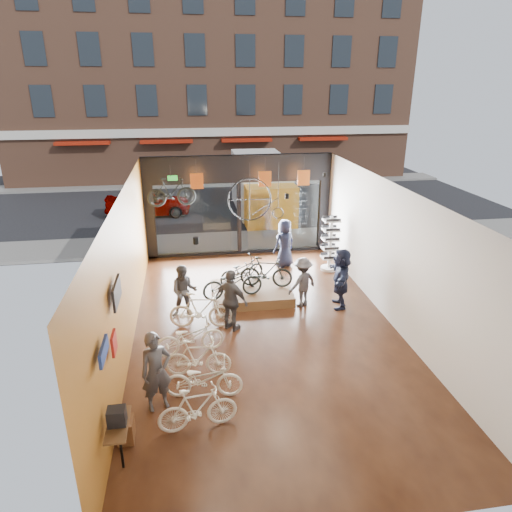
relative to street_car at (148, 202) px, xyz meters
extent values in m
cube|color=black|center=(3.86, -12.00, -0.72)|extent=(7.00, 12.00, 0.04)
cube|color=black|center=(3.86, -12.00, 3.12)|extent=(7.00, 12.00, 0.04)
cube|color=#AF6527|center=(0.34, -12.00, 1.20)|extent=(0.04, 12.00, 3.80)
cube|color=beige|center=(7.38, -12.00, 1.20)|extent=(0.04, 12.00, 3.80)
cube|color=beige|center=(3.86, -18.02, 1.20)|extent=(7.00, 0.04, 3.80)
cube|color=#198C26|center=(1.46, -6.12, 2.35)|extent=(0.35, 0.06, 0.18)
cube|color=black|center=(3.86, 3.00, -0.71)|extent=(30.00, 18.00, 0.02)
cube|color=slate|center=(3.86, -4.80, -0.64)|extent=(30.00, 2.40, 0.12)
cube|color=slate|center=(3.86, 7.00, -0.64)|extent=(30.00, 2.00, 0.12)
cube|color=brown|center=(3.86, 9.50, 6.30)|extent=(26.00, 5.00, 14.00)
imported|color=gray|center=(0.00, 0.00, 0.00)|extent=(4.12, 1.66, 1.40)
imported|color=silver|center=(1.93, -15.50, -0.24)|extent=(1.58, 0.62, 0.93)
imported|color=silver|center=(2.08, -14.55, -0.27)|extent=(1.71, 0.76, 0.87)
imported|color=silver|center=(1.99, -13.78, -0.25)|extent=(1.54, 0.59, 0.91)
imported|color=silver|center=(1.83, -12.82, -0.26)|extent=(1.75, 0.86, 0.88)
imported|color=silver|center=(2.14, -11.61, -0.18)|extent=(1.78, 0.74, 1.04)
cube|color=#55351E|center=(3.76, -10.00, -0.55)|extent=(2.40, 1.80, 0.30)
imported|color=black|center=(3.13, -10.49, 0.08)|extent=(1.90, 0.97, 0.95)
imported|color=black|center=(4.23, -9.91, 0.09)|extent=(1.69, 0.84, 0.98)
imported|color=black|center=(3.52, -9.48, 0.02)|extent=(1.68, 1.21, 0.84)
imported|color=#3F3F44|center=(1.14, -14.76, 0.17)|extent=(0.74, 0.61, 1.73)
imported|color=#3F3F44|center=(1.72, -10.89, 0.08)|extent=(0.79, 0.64, 1.55)
imported|color=#3F3F44|center=(2.96, -11.83, 0.16)|extent=(1.04, 0.99, 1.73)
imported|color=#3F3F44|center=(5.17, -10.75, 0.06)|extent=(1.14, 0.96, 1.52)
imported|color=#161C33|center=(5.30, -7.61, 0.18)|extent=(1.02, 0.89, 1.75)
imported|color=#161C33|center=(6.27, -10.94, 0.21)|extent=(0.88, 1.76, 1.81)
imported|color=black|center=(1.44, -7.80, 2.22)|extent=(1.62, 0.63, 0.95)
cube|color=#CC5919|center=(2.30, -6.80, 2.35)|extent=(0.45, 0.03, 0.55)
cube|color=#CC5919|center=(4.71, -6.80, 2.35)|extent=(0.45, 0.03, 0.55)
cube|color=#CC5919|center=(6.12, -6.80, 2.35)|extent=(0.45, 0.03, 0.55)
camera|label=1|loc=(1.96, -22.66, 5.61)|focal=32.00mm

